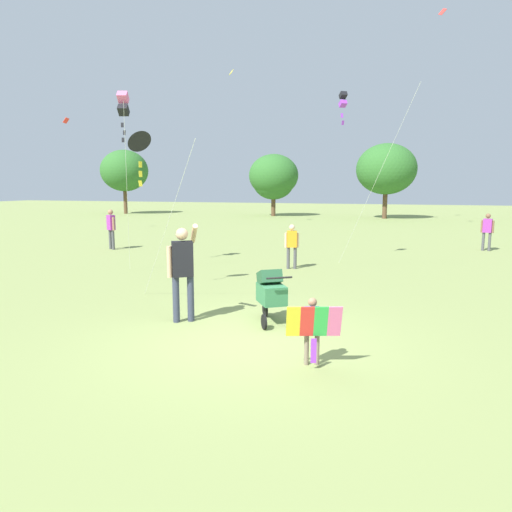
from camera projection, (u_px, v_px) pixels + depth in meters
ground_plane at (248, 340)px, 7.89m from camera, size 120.00×120.00×0.00m
treeline_distant at (431, 168)px, 34.74m from camera, size 44.62×7.40×6.80m
child_with_butterfly_kite at (313, 325)px, 6.68m from camera, size 0.79×0.46×1.00m
person_adult_flyer at (183, 266)px, 8.82m from camera, size 0.57×0.71×1.89m
stroller at (271, 291)px, 8.84m from camera, size 0.87×1.07×1.03m
kite_adult_black at (140, 143)px, 10.74m from camera, size 2.51×2.07×3.86m
kite_orange_delta at (123, 105)px, 13.81m from camera, size 1.09×1.62×5.37m
kite_green_novelty at (344, 102)px, 14.83m from camera, size 2.40×2.90×5.57m
distant_kites_cluster at (445, 31)px, 26.51m from camera, size 32.22×13.75×10.26m
person_red_shirt at (487, 229)px, 18.52m from camera, size 0.46×0.29×1.50m
person_sitting_far at (111, 226)px, 18.94m from camera, size 0.47×0.37×1.63m
person_couple_left at (292, 243)px, 14.52m from camera, size 0.44×0.26×1.40m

